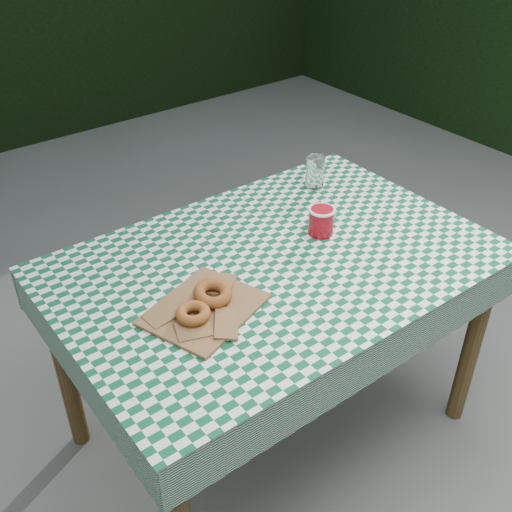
{
  "coord_description": "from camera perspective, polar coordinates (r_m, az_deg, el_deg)",
  "views": [
    {
      "loc": [
        -0.9,
        -1.34,
        1.81
      ],
      "look_at": [
        0.0,
        -0.16,
        0.79
      ],
      "focal_mm": 42.68,
      "sensor_mm": 36.0,
      "label": 1
    }
  ],
  "objects": [
    {
      "name": "table",
      "position": [
        2.08,
        1.62,
        -8.96
      ],
      "size": [
        1.3,
        0.87,
        0.75
      ],
      "primitive_type": "cube",
      "rotation": [
        0.0,
        0.0,
        -0.01
      ],
      "color": "brown",
      "rests_on": "ground"
    },
    {
      "name": "drinking_glass",
      "position": [
        2.23,
        5.56,
        7.84
      ],
      "size": [
        0.08,
        0.08,
        0.12
      ],
      "primitive_type": "cylinder",
      "rotation": [
        0.0,
        0.0,
        -0.31
      ],
      "color": "white",
      "rests_on": "tablecloth"
    },
    {
      "name": "ground",
      "position": [
        2.42,
        -2.42,
        -13.79
      ],
      "size": [
        60.0,
        60.0,
        0.0
      ],
      "primitive_type": "plane",
      "color": "#585853",
      "rests_on": "ground"
    },
    {
      "name": "bagel_front",
      "position": [
        1.6,
        -5.91,
        -5.36
      ],
      "size": [
        0.11,
        0.11,
        0.03
      ],
      "primitive_type": "torus",
      "rotation": [
        0.0,
        0.0,
        -0.26
      ],
      "color": "#A05D21",
      "rests_on": "paper_bag"
    },
    {
      "name": "bagel_back",
      "position": [
        1.66,
        -4.07,
        -3.51
      ],
      "size": [
        0.12,
        0.12,
        0.03
      ],
      "primitive_type": "torus",
      "rotation": [
        0.0,
        0.0,
        0.08
      ],
      "color": "#94561E",
      "rests_on": "paper_bag"
    },
    {
      "name": "coffee_mug",
      "position": [
        1.95,
        6.13,
        3.26
      ],
      "size": [
        0.19,
        0.19,
        0.09
      ],
      "primitive_type": null,
      "rotation": [
        0.0,
        0.0,
        0.18
      ],
      "color": "maroon",
      "rests_on": "tablecloth"
    },
    {
      "name": "paper_bag",
      "position": [
        1.65,
        -4.89,
        -4.91
      ],
      "size": [
        0.37,
        0.33,
        0.02
      ],
      "primitive_type": "cube",
      "rotation": [
        0.0,
        0.0,
        0.34
      ],
      "color": "olive",
      "rests_on": "tablecloth"
    },
    {
      "name": "tablecloth",
      "position": [
        1.84,
        1.81,
        -0.4
      ],
      "size": [
        1.32,
        0.89,
        0.01
      ],
      "primitive_type": "cube",
      "rotation": [
        0.0,
        0.0,
        -0.01
      ],
      "color": "#0C4F2E",
      "rests_on": "table"
    }
  ]
}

